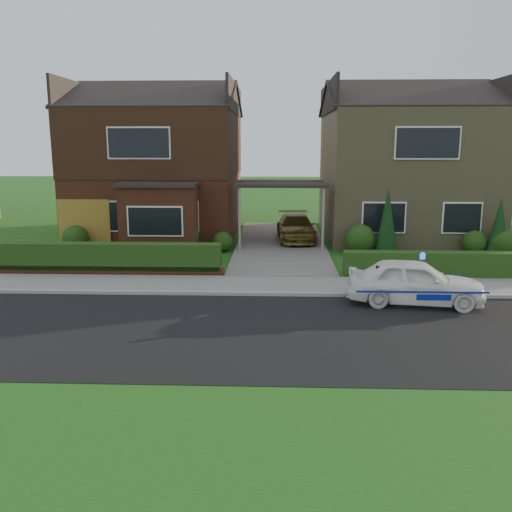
{
  "coord_description": "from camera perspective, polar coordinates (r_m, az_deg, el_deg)",
  "views": [
    {
      "loc": [
        -0.21,
        -12.26,
        4.42
      ],
      "look_at": [
        -0.8,
        3.5,
        1.11
      ],
      "focal_mm": 38.0,
      "sensor_mm": 36.0,
      "label": 1
    }
  ],
  "objects": [
    {
      "name": "garage_door",
      "position": [
        23.86,
        -17.61,
        3.19
      ],
      "size": [
        2.2,
        0.1,
        2.1
      ],
      "primitive_type": "cube",
      "color": "brown",
      "rests_on": "ground"
    },
    {
      "name": "house_right",
      "position": [
        26.94,
        15.25,
        9.84
      ],
      "size": [
        7.5,
        8.06,
        7.25
      ],
      "color": "#927F59",
      "rests_on": "ground"
    },
    {
      "name": "carport_link",
      "position": [
        23.28,
        2.66,
        7.5
      ],
      "size": [
        3.8,
        3.0,
        2.77
      ],
      "color": "black",
      "rests_on": "ground"
    },
    {
      "name": "dwarf_wall",
      "position": [
        18.91,
        -15.13,
        -1.51
      ],
      "size": [
        7.7,
        0.25,
        0.36
      ],
      "primitive_type": "cube",
      "color": "brown",
      "rests_on": "ground"
    },
    {
      "name": "shrub_right_mid",
      "position": [
        23.52,
        22.01,
        1.35
      ],
      "size": [
        0.96,
        0.96,
        0.96
      ],
      "primitive_type": "sphere",
      "color": "#183310",
      "rests_on": "ground"
    },
    {
      "name": "potted_plant_b",
      "position": [
        19.85,
        -17.5,
        -0.54
      ],
      "size": [
        0.49,
        0.48,
        0.69
      ],
      "primitive_type": "imported",
      "rotation": [
        0.0,
        0.0,
        0.82
      ],
      "color": "gray",
      "rests_on": "ground"
    },
    {
      "name": "shrub_left_far",
      "position": [
        23.6,
        -18.48,
        1.79
      ],
      "size": [
        1.08,
        1.08,
        1.08
      ],
      "primitive_type": "sphere",
      "color": "#183310",
      "rests_on": "ground"
    },
    {
      "name": "police_car",
      "position": [
        15.62,
        16.37,
        -2.66
      ],
      "size": [
        3.41,
        3.87,
        1.43
      ],
      "rotation": [
        0.0,
        0.0,
        1.43
      ],
      "color": "white",
      "rests_on": "ground"
    },
    {
      "name": "hedge_right",
      "position": [
        19.12,
        20.4,
        -2.26
      ],
      "size": [
        7.5,
        0.55,
        0.8
      ],
      "primitive_type": "cube",
      "color": "#183310",
      "rests_on": "ground"
    },
    {
      "name": "conifer_a",
      "position": [
        22.13,
        13.63,
        3.42
      ],
      "size": [
        0.9,
        0.9,
        2.6
      ],
      "primitive_type": "cone",
      "color": "black",
      "rests_on": "ground"
    },
    {
      "name": "ground",
      "position": [
        13.03,
        2.95,
        -7.98
      ],
      "size": [
        120.0,
        120.0,
        0.0
      ],
      "primitive_type": "plane",
      "color": "#184F15",
      "rests_on": "ground"
    },
    {
      "name": "potted_plant_a",
      "position": [
        20.42,
        -13.1,
        0.04
      ],
      "size": [
        0.41,
        0.33,
        0.69
      ],
      "primitive_type": "imported",
      "rotation": [
        0.0,
        0.0,
        0.26
      ],
      "color": "gray",
      "rests_on": "ground"
    },
    {
      "name": "shrub_right_near",
      "position": [
        22.25,
        10.92,
        1.76
      ],
      "size": [
        1.2,
        1.2,
        1.2
      ],
      "primitive_type": "sphere",
      "color": "#183310",
      "rests_on": "ground"
    },
    {
      "name": "shrub_left_near",
      "position": [
        22.33,
        -3.54,
        1.52
      ],
      "size": [
        0.84,
        0.84,
        0.84
      ],
      "primitive_type": "sphere",
      "color": "#183310",
      "rests_on": "ground"
    },
    {
      "name": "grass_verge",
      "position": [
        8.5,
        3.43,
        -19.49
      ],
      "size": [
        60.0,
        4.0,
        0.01
      ],
      "primitive_type": "cube",
      "color": "#184F15",
      "rests_on": "ground"
    },
    {
      "name": "shrub_right_far",
      "position": [
        23.59,
        24.55,
        1.32
      ],
      "size": [
        1.08,
        1.08,
        1.08
      ],
      "primitive_type": "sphere",
      "color": "#183310",
      "rests_on": "ground"
    },
    {
      "name": "potted_plant_c",
      "position": [
        20.23,
        -4.41,
        0.25
      ],
      "size": [
        0.46,
        0.46,
        0.72
      ],
      "primitive_type": "imported",
      "rotation": [
        0.0,
        0.0,
        1.41
      ],
      "color": "gray",
      "rests_on": "ground"
    },
    {
      "name": "driveway_car",
      "position": [
        24.36,
        4.22,
        3.03
      ],
      "size": [
        1.79,
        4.01,
        1.14
      ],
      "primitive_type": "imported",
      "rotation": [
        0.0,
        0.0,
        0.05
      ],
      "color": "brown",
      "rests_on": "driveway"
    },
    {
      "name": "house_left",
      "position": [
        26.75,
        -10.06,
        10.38
      ],
      "size": [
        7.5,
        9.53,
        7.25
      ],
      "color": "brown",
      "rests_on": "ground"
    },
    {
      "name": "shrub_left_mid",
      "position": [
        22.21,
        -7.73,
        2.01
      ],
      "size": [
        1.32,
        1.32,
        1.32
      ],
      "primitive_type": "sphere",
      "color": "#183310",
      "rests_on": "ground"
    },
    {
      "name": "driveway",
      "position": [
        23.66,
        2.6,
        1.23
      ],
      "size": [
        3.8,
        12.0,
        0.12
      ],
      "primitive_type": "cube",
      "color": "#666059",
      "rests_on": "ground"
    },
    {
      "name": "road",
      "position": [
        13.03,
        2.95,
        -7.98
      ],
      "size": [
        60.0,
        6.0,
        0.02
      ],
      "primitive_type": "cube",
      "color": "black",
      "rests_on": "ground"
    },
    {
      "name": "conifer_b",
      "position": [
        23.43,
        24.22,
        2.67
      ],
      "size": [
        0.9,
        0.9,
        2.2
      ],
      "primitive_type": "cone",
      "color": "black",
      "rests_on": "ground"
    },
    {
      "name": "hedge_left",
      "position": [
        19.09,
        -14.97,
        -1.94
      ],
      "size": [
        7.5,
        0.55,
        0.9
      ],
      "primitive_type": "cube",
      "color": "#183310",
      "rests_on": "ground"
    },
    {
      "name": "kerb",
      "position": [
        15.92,
        2.81,
        -4.05
      ],
      "size": [
        60.0,
        0.16,
        0.12
      ],
      "primitive_type": "cube",
      "color": "#9E9993",
      "rests_on": "ground"
    },
    {
      "name": "sidewalk",
      "position": [
        16.93,
        2.77,
        -3.11
      ],
      "size": [
        60.0,
        2.0,
        0.1
      ],
      "primitive_type": "cube",
      "color": "slate",
      "rests_on": "ground"
    }
  ]
}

